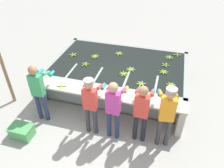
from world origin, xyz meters
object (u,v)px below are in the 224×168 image
at_px(banana_bunch_floating_4, 85,64).
at_px(knife_0, 87,90).
at_px(banana_bunch_floating_8, 131,69).
at_px(worker_0, 38,88).
at_px(banana_bunch_floating_1, 73,55).
at_px(banana_bunch_floating_11, 177,55).
at_px(banana_bunch_floating_7, 141,84).
at_px(banana_bunch_floating_9, 95,56).
at_px(banana_bunch_floating_0, 171,85).
at_px(worker_3, 142,109).
at_px(banana_bunch_ledge_0, 62,86).
at_px(banana_bunch_floating_10, 123,74).
at_px(worker_4, 167,112).
at_px(banana_bunch_floating_6, 169,57).
at_px(worker_1, 91,101).
at_px(worker_2, 114,106).
at_px(crate, 22,131).
at_px(banana_bunch_floating_5, 119,53).
at_px(banana_bunch_floating_3, 165,65).
at_px(banana_bunch_floating_2, 164,72).

height_order(banana_bunch_floating_4, knife_0, banana_bunch_floating_4).
bearing_deg(banana_bunch_floating_8, worker_0, -138.78).
distance_m(banana_bunch_floating_1, banana_bunch_floating_11, 3.40).
distance_m(banana_bunch_floating_7, banana_bunch_floating_9, 2.00).
bearing_deg(knife_0, banana_bunch_floating_0, 21.26).
bearing_deg(worker_3, banana_bunch_ledge_0, 168.83).
xyz_separation_m(banana_bunch_floating_10, banana_bunch_floating_11, (1.43, 1.56, 0.00)).
height_order(worker_4, banana_bunch_floating_11, worker_4).
relative_size(banana_bunch_floating_6, banana_bunch_floating_9, 1.00).
bearing_deg(banana_bunch_floating_11, worker_1, -121.08).
height_order(worker_0, worker_3, worker_0).
distance_m(banana_bunch_floating_0, banana_bunch_floating_7, 0.79).
xyz_separation_m(banana_bunch_floating_1, banana_bunch_floating_10, (1.85, -0.65, -0.00)).
distance_m(worker_2, banana_bunch_floating_10, 1.54).
height_order(banana_bunch_floating_10, crate, banana_bunch_floating_10).
bearing_deg(banana_bunch_floating_7, banana_bunch_ledge_0, -161.32).
height_order(worker_0, banana_bunch_floating_10, worker_0).
height_order(worker_4, banana_bunch_floating_7, worker_4).
distance_m(worker_2, banana_bunch_floating_1, 2.94).
bearing_deg(worker_2, banana_bunch_floating_0, 47.99).
relative_size(worker_4, banana_bunch_floating_9, 5.96).
bearing_deg(worker_1, banana_bunch_floating_11, 58.92).
distance_m(worker_3, banana_bunch_floating_7, 1.13).
relative_size(worker_0, banana_bunch_floating_11, 5.94).
relative_size(banana_bunch_floating_5, banana_bunch_ledge_0, 1.01).
bearing_deg(knife_0, worker_0, -157.56).
height_order(banana_bunch_floating_3, banana_bunch_ledge_0, banana_bunch_ledge_0).
bearing_deg(banana_bunch_floating_10, banana_bunch_floating_1, 160.57).
bearing_deg(worker_0, banana_bunch_floating_3, 37.52).
relative_size(worker_1, banana_bunch_floating_9, 5.74).
bearing_deg(banana_bunch_floating_3, banana_bunch_floating_0, -77.35).
distance_m(banana_bunch_floating_3, banana_bunch_floating_11, 0.81).
bearing_deg(banana_bunch_floating_11, worker_0, -137.36).
bearing_deg(knife_0, worker_3, -16.93).
xyz_separation_m(banana_bunch_floating_5, banana_bunch_floating_9, (-0.70, -0.41, -0.00)).
distance_m(banana_bunch_floating_9, crate, 3.12).
xyz_separation_m(banana_bunch_floating_0, banana_bunch_floating_5, (-1.75, 1.33, 0.00)).
bearing_deg(banana_bunch_floating_11, banana_bunch_floating_6, -136.43).
distance_m(banana_bunch_floating_2, banana_bunch_floating_11, 1.20).
xyz_separation_m(banana_bunch_floating_6, crate, (-3.21, -3.49, -0.68)).
xyz_separation_m(worker_4, banana_bunch_floating_5, (-1.72, 2.58, -0.17)).
height_order(worker_0, crate, worker_0).
bearing_deg(banana_bunch_floating_2, knife_0, -142.56).
bearing_deg(banana_bunch_floating_2, banana_bunch_floating_0, -67.88).
bearing_deg(banana_bunch_floating_5, banana_bunch_floating_11, 12.57).
bearing_deg(banana_bunch_floating_3, knife_0, -135.65).
xyz_separation_m(worker_0, banana_bunch_floating_1, (-0.02, 2.09, -0.16)).
height_order(banana_bunch_floating_0, banana_bunch_floating_10, same).
bearing_deg(worker_2, banana_bunch_floating_3, 67.22).
bearing_deg(worker_0, banana_bunch_floating_0, 21.67).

